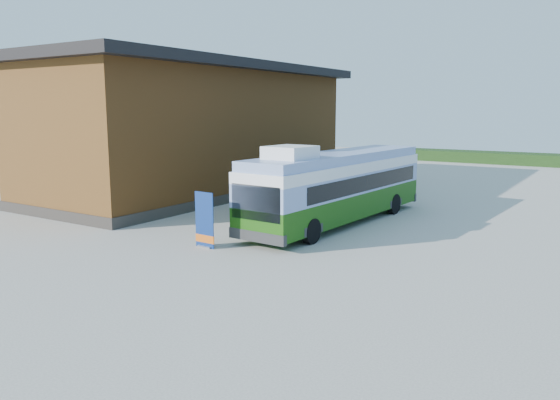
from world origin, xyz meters
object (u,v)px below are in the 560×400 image
Objects in this scene: person_b at (299,203)px; person_a at (347,192)px; picnic_table at (284,220)px; banner at (205,225)px; slurry_tanker at (377,169)px; bus at (338,185)px.

person_a is at bearing -178.02° from person_b.
person_b is (-0.93, 2.77, 0.20)m from picnic_table.
slurry_tanker reaches higher than banner.
slurry_tanker reaches higher than picnic_table.
banner is at bearing 5.67° from person_b.
person_a is at bearing -97.47° from slurry_tanker.
bus is 6.75m from banner.
bus is 6.39× the size of picnic_table.
bus is at bearing -97.82° from person_a.
bus reaches higher than person_a.
person_a is at bearing 87.43° from banner.
slurry_tanker is at bearing -166.78° from person_b.
slurry_tanker is (-1.46, 12.75, 0.74)m from picnic_table.
bus is 9.71m from slurry_tanker.
banner is (-2.07, -6.37, -0.87)m from bus.
picnic_table is 6.44m from person_a.
bus reaches higher than picnic_table.
picnic_table is (1.39, 3.09, -0.21)m from banner.
banner is 3.39m from picnic_table.
bus is at bearing 117.98° from person_b.
person_a is 0.29× the size of slurry_tanker.
person_b is at bearing -103.91° from slurry_tanker.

